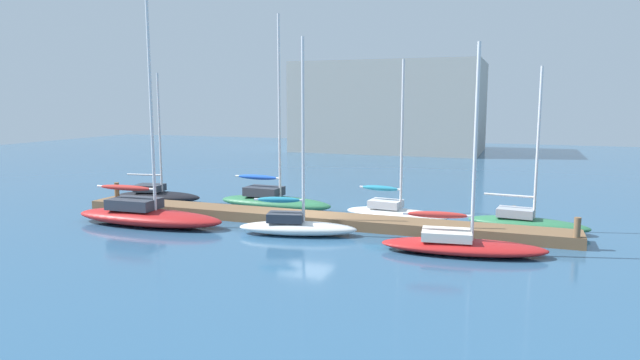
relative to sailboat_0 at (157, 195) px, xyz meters
name	(u,v)px	position (x,y,z in m)	size (l,w,h in m)	color
ground_plane	(307,224)	(11.02, -2.52, -0.47)	(120.00, 120.00, 0.00)	#2D567A
dock_pier	(307,218)	(11.02, -2.52, -0.20)	(26.01, 1.84, 0.53)	brown
dock_piling_near_end	(117,194)	(-1.59, -1.76, 0.23)	(0.28, 0.28, 1.39)	brown
dock_piling_far_end	(577,234)	(23.63, -3.29, 0.23)	(0.28, 0.28, 1.39)	brown
sailboat_0	(157,195)	(0.00, 0.00, 0.00)	(5.69, 2.66, 7.94)	black
sailboat_1	(147,214)	(3.52, -5.66, 0.13)	(8.29, 2.59, 12.27)	#B21E1E
sailboat_2	(273,199)	(7.81, 0.33, 0.12)	(7.05, 2.31, 11.05)	#2D7047
sailboat_3	(296,224)	(11.42, -4.97, 0.06)	(5.79, 2.77, 9.14)	white
sailboat_4	(394,211)	(15.04, -0.08, 0.03)	(5.68, 2.34, 8.36)	white
sailboat_5	(460,243)	(19.06, -5.62, -0.01)	(6.92, 2.86, 8.57)	#B21E1E
sailboat_6	(526,221)	(21.62, -0.26, -0.01)	(5.82, 2.32, 7.89)	#2D7047
mooring_buoy_orange	(514,212)	(21.03, 2.65, -0.14)	(0.66, 0.66, 0.66)	orange
harbor_building_distant	(391,107)	(5.43, 40.82, 5.01)	(22.55, 13.89, 10.97)	#ADA89E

